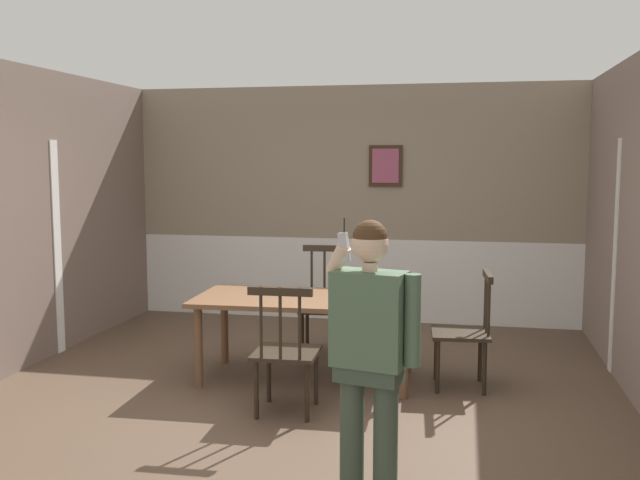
% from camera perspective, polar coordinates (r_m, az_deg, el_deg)
% --- Properties ---
extents(ground_plane, '(6.70, 6.70, 0.00)m').
position_cam_1_polar(ground_plane, '(5.76, -2.20, -12.93)').
color(ground_plane, brown).
extents(room_back_partition, '(5.37, 0.17, 2.77)m').
position_cam_1_polar(room_back_partition, '(8.44, 2.69, 2.55)').
color(room_back_partition, gray).
rests_on(room_back_partition, ground_plane).
extents(dining_table, '(1.95, 1.00, 0.73)m').
position_cam_1_polar(dining_table, '(6.17, -1.07, -5.32)').
color(dining_table, brown).
rests_on(dining_table, ground_plane).
extents(chair_near_window, '(0.50, 0.50, 0.98)m').
position_cam_1_polar(chair_near_window, '(6.11, 11.56, -7.17)').
color(chair_near_window, '#2D2319').
rests_on(chair_near_window, ground_plane).
extents(chair_by_doorway, '(0.49, 0.49, 1.00)m').
position_cam_1_polar(chair_by_doorway, '(5.39, -2.77, -8.88)').
color(chair_by_doorway, '#2D2319').
rests_on(chair_by_doorway, ground_plane).
extents(chair_at_table_head, '(0.47, 0.47, 1.06)m').
position_cam_1_polar(chair_at_table_head, '(7.02, 0.21, -5.18)').
color(chair_at_table_head, '#2D2319').
rests_on(chair_at_table_head, ground_plane).
extents(person_figure, '(0.56, 0.31, 1.59)m').
position_cam_1_polar(person_figure, '(4.02, 4.08, -8.13)').
color(person_figure, '#3A493A').
rests_on(person_figure, ground_plane).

